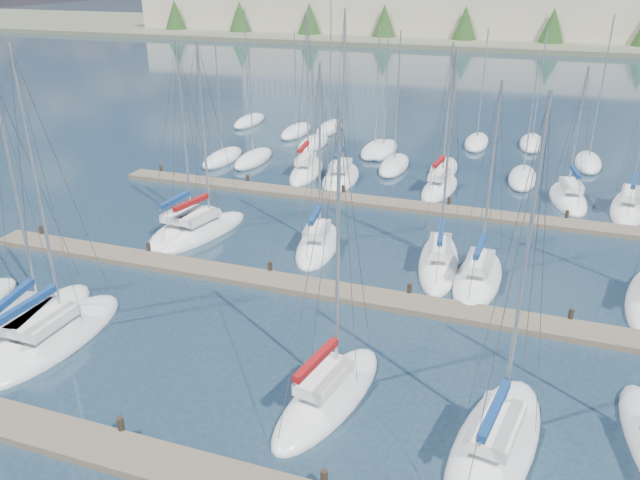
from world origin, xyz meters
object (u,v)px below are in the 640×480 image
(sailboat_r, at_px, (629,207))
(sailboat_k, at_px, (439,262))
(sailboat_l, at_px, (478,278))
(sailboat_p, at_px, (440,188))
(sailboat_i, at_px, (204,231))
(sailboat_c, at_px, (54,337))
(sailboat_h, at_px, (187,229))
(sailboat_e, at_px, (495,444))
(sailboat_n, at_px, (306,171))
(sailboat_q, at_px, (568,198))
(sailboat_d, at_px, (328,396))
(sailboat_o, at_px, (341,177))
(sailboat_b, at_px, (34,330))
(sailboat_j, at_px, (318,245))

(sailboat_r, distance_m, sailboat_k, 17.67)
(sailboat_l, bearing_deg, sailboat_p, 109.50)
(sailboat_p, distance_m, sailboat_l, 15.32)
(sailboat_i, relative_size, sailboat_c, 0.91)
(sailboat_l, distance_m, sailboat_h, 19.05)
(sailboat_l, xyz_separation_m, sailboat_i, (-17.68, 0.84, 0.02))
(sailboat_p, bearing_deg, sailboat_i, -127.50)
(sailboat_p, relative_size, sailboat_e, 0.87)
(sailboat_p, bearing_deg, sailboat_n, -177.10)
(sailboat_l, height_order, sailboat_q, sailboat_l)
(sailboat_c, bearing_deg, sailboat_h, 94.87)
(sailboat_e, bearing_deg, sailboat_r, 85.98)
(sailboat_p, distance_m, sailboat_i, 19.07)
(sailboat_r, relative_size, sailboat_d, 1.06)
(sailboat_k, distance_m, sailboat_q, 15.87)
(sailboat_p, relative_size, sailboat_q, 1.12)
(sailboat_p, bearing_deg, sailboat_h, -130.45)
(sailboat_k, bearing_deg, sailboat_c, -144.97)
(sailboat_r, relative_size, sailboat_p, 1.15)
(sailboat_d, bearing_deg, sailboat_p, 100.76)
(sailboat_l, distance_m, sailboat_e, 13.39)
(sailboat_o, distance_m, sailboat_k, 16.71)
(sailboat_b, height_order, sailboat_e, sailboat_e)
(sailboat_r, distance_m, sailboat_d, 30.62)
(sailboat_o, relative_size, sailboat_k, 1.08)
(sailboat_i, distance_m, sailboat_c, 13.53)
(sailboat_e, bearing_deg, sailboat_k, 116.99)
(sailboat_j, relative_size, sailboat_q, 1.14)
(sailboat_i, bearing_deg, sailboat_c, -79.86)
(sailboat_o, bearing_deg, sailboat_i, -116.15)
(sailboat_k, xyz_separation_m, sailboat_e, (4.44, -14.60, -0.01))
(sailboat_o, xyz_separation_m, sailboat_e, (14.63, -27.85, -0.01))
(sailboat_k, bearing_deg, sailboat_e, -79.69)
(sailboat_n, bearing_deg, sailboat_k, -52.40)
(sailboat_b, bearing_deg, sailboat_e, -12.42)
(sailboat_n, bearing_deg, sailboat_l, -50.33)
(sailboat_h, distance_m, sailboat_i, 1.35)
(sailboat_l, bearing_deg, sailboat_d, -107.79)
(sailboat_j, xyz_separation_m, sailboat_e, (11.96, -14.54, -0.00))
(sailboat_b, relative_size, sailboat_q, 1.23)
(sailboat_l, xyz_separation_m, sailboat_e, (2.02, -13.24, 0.00))
(sailboat_d, relative_size, sailboat_k, 0.98)
(sailboat_n, bearing_deg, sailboat_h, -108.78)
(sailboat_b, distance_m, sailboat_k, 22.05)
(sailboat_r, distance_m, sailboat_i, 30.16)
(sailboat_p, bearing_deg, sailboat_r, 6.77)
(sailboat_i, bearing_deg, sailboat_o, 82.20)
(sailboat_j, height_order, sailboat_l, sailboat_j)
(sailboat_r, distance_m, sailboat_j, 23.31)
(sailboat_b, height_order, sailboat_l, sailboat_b)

